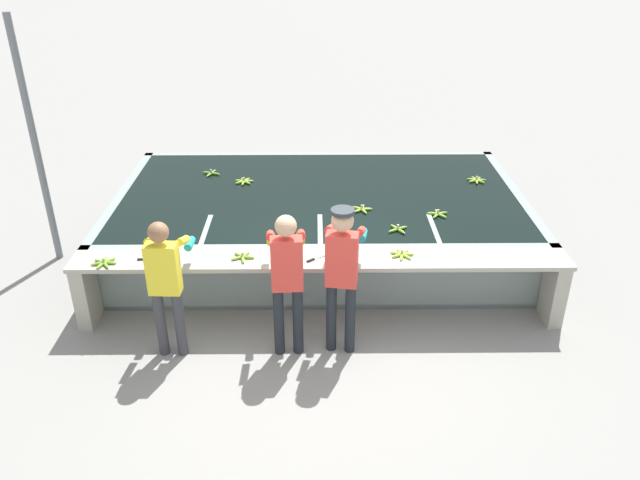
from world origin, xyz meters
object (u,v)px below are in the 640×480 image
banana_bunch_floating_1 (362,209)px  banana_bunch_floating_2 (438,214)px  banana_bunch_floating_4 (477,180)px  banana_bunch_ledge_1 (243,257)px  support_post_left (36,146)px  banana_bunch_ledge_2 (104,263)px  knife_0 (316,258)px  knife_1 (149,259)px  worker_0 (165,277)px  banana_bunch_ledge_0 (402,254)px  banana_bunch_floating_5 (211,173)px  banana_bunch_floating_0 (398,229)px  worker_2 (342,267)px  banana_bunch_floating_3 (244,181)px  worker_1 (287,273)px

banana_bunch_floating_1 → banana_bunch_floating_2: (0.95, -0.15, 0.00)m
banana_bunch_floating_4 → banana_bunch_ledge_1: size_ratio=1.02×
support_post_left → banana_bunch_ledge_2: bearing=-53.3°
knife_0 → banana_bunch_floating_1: bearing=65.1°
banana_bunch_ledge_2 → banana_bunch_floating_4: bearing=27.1°
banana_bunch_floating_1 → knife_1: bearing=-152.1°
worker_0 → knife_1: (-0.31, 0.54, -0.09)m
knife_1 → banana_bunch_floating_1: bearing=27.9°
knife_1 → support_post_left: bearing=137.2°
banana_bunch_ledge_0 → banana_bunch_floating_5: bearing=134.7°
banana_bunch_floating_0 → banana_bunch_ledge_1: banana_bunch_ledge_1 is taller
knife_0 → worker_0: bearing=-160.4°
worker_2 → banana_bunch_ledge_0: (0.69, 0.56, -0.17)m
banana_bunch_floating_5 → support_post_left: 2.36m
banana_bunch_floating_2 → banana_bunch_floating_3: (-2.55, 1.11, -0.00)m
banana_bunch_floating_0 → banana_bunch_ledge_2: (-3.28, -0.79, 0.00)m
worker_2 → banana_bunch_floating_2: size_ratio=6.01×
worker_0 → banana_bunch_ledge_0: (2.48, 0.60, -0.08)m
worker_1 → banana_bunch_ledge_0: worker_1 is taller
banana_bunch_floating_0 → banana_bunch_ledge_0: banana_bunch_ledge_0 is taller
worker_1 → banana_bunch_ledge_1: 0.76m
banana_bunch_floating_4 → knife_1: size_ratio=0.80×
banana_bunch_floating_0 → banana_bunch_floating_2: bearing=37.4°
banana_bunch_floating_0 → banana_bunch_floating_2: 0.70m
banana_bunch_ledge_2 → support_post_left: (-1.23, 1.65, 0.76)m
banana_bunch_ledge_0 → knife_1: banana_bunch_ledge_0 is taller
banana_bunch_floating_1 → banana_bunch_ledge_1: bearing=-138.1°
banana_bunch_floating_3 → knife_0: banana_bunch_floating_3 is taller
worker_0 → banana_bunch_floating_2: 3.49m
banana_bunch_floating_3 → banana_bunch_floating_4: size_ratio=1.00×
banana_bunch_floating_5 → banana_bunch_ledge_0: (2.47, -2.50, 0.00)m
worker_0 → worker_2: worker_2 is taller
banana_bunch_ledge_0 → banana_bunch_ledge_1: size_ratio=1.02×
banana_bunch_ledge_2 → knife_1: (0.46, 0.09, -0.01)m
banana_bunch_floating_1 → banana_bunch_floating_2: same height
banana_bunch_floating_1 → knife_0: (-0.59, -1.28, -0.01)m
worker_0 → banana_bunch_floating_5: size_ratio=5.63×
banana_bunch_floating_2 → banana_bunch_floating_3: size_ratio=0.99×
knife_1 → worker_2: bearing=-13.3°
banana_bunch_ledge_1 → knife_1: banana_bunch_ledge_1 is taller
worker_1 → banana_bunch_floating_1: bearing=63.9°
banana_bunch_floating_4 → banana_bunch_ledge_0: bearing=-121.5°
banana_bunch_floating_4 → knife_1: 4.70m
support_post_left → knife_1: bearing=-42.8°
banana_bunch_floating_1 → banana_bunch_ledge_2: (-2.88, -1.37, 0.00)m
worker_1 → banana_bunch_floating_5: worker_1 is taller
worker_0 → support_post_left: 2.98m
banana_bunch_floating_3 → banana_bunch_ledge_0: banana_bunch_ledge_0 is taller
worker_1 → banana_bunch_floating_2: bearing=42.1°
worker_2 → banana_bunch_floating_4: (2.03, 2.75, -0.17)m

